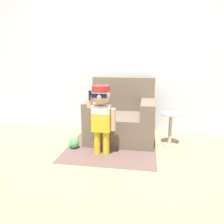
{
  "coord_description": "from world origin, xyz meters",
  "views": [
    {
      "loc": [
        0.6,
        -3.54,
        1.32
      ],
      "look_at": [
        0.07,
        -0.34,
        0.56
      ],
      "focal_mm": 35.0,
      "sensor_mm": 36.0,
      "label": 1
    }
  ],
  "objects_px": {
    "person_child": "(101,110)",
    "toy_ball": "(74,143)",
    "side_table": "(170,126)",
    "armchair": "(121,118)"
  },
  "relations": [
    {
      "from": "person_child",
      "to": "toy_ball",
      "type": "distance_m",
      "value": 0.76
    },
    {
      "from": "person_child",
      "to": "toy_ball",
      "type": "relative_size",
      "value": 6.11
    },
    {
      "from": "armchair",
      "to": "side_table",
      "type": "relative_size",
      "value": 2.11
    },
    {
      "from": "side_table",
      "to": "person_child",
      "type": "bearing_deg",
      "value": -152.24
    },
    {
      "from": "armchair",
      "to": "person_child",
      "type": "height_order",
      "value": "armchair"
    },
    {
      "from": "person_child",
      "to": "toy_ball",
      "type": "bearing_deg",
      "value": 162.44
    },
    {
      "from": "toy_ball",
      "to": "person_child",
      "type": "bearing_deg",
      "value": -17.56
    },
    {
      "from": "side_table",
      "to": "toy_ball",
      "type": "xyz_separation_m",
      "value": [
        -1.47,
        -0.37,
        -0.23
      ]
    },
    {
      "from": "armchair",
      "to": "side_table",
      "type": "xyz_separation_m",
      "value": [
        0.8,
        -0.19,
        -0.05
      ]
    },
    {
      "from": "person_child",
      "to": "side_table",
      "type": "height_order",
      "value": "person_child"
    }
  ]
}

